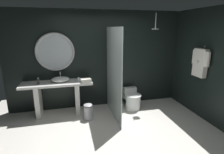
{
  "coord_description": "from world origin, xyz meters",
  "views": [
    {
      "loc": [
        -0.79,
        -2.87,
        2.14
      ],
      "look_at": [
        0.08,
        0.73,
        1.12
      ],
      "focal_mm": 28.63,
      "sensor_mm": 36.0,
      "label": 1
    }
  ],
  "objects": [
    {
      "name": "toilet",
      "position": [
        0.84,
        1.45,
        0.24
      ],
      "size": [
        0.42,
        0.61,
        0.52
      ],
      "color": "white",
      "rests_on": "ground_plane"
    },
    {
      "name": "tumbler_cup",
      "position": [
        -0.59,
        1.51,
        0.9
      ],
      "size": [
        0.08,
        0.08,
        0.1
      ],
      "primitive_type": "cylinder",
      "color": "silver",
      "rests_on": "vanity_counter"
    },
    {
      "name": "back_wall_panel",
      "position": [
        0.0,
        1.9,
        1.3
      ],
      "size": [
        4.8,
        0.1,
        2.6
      ],
      "primitive_type": "cube",
      "color": "black",
      "rests_on": "ground_plane"
    },
    {
      "name": "rain_shower_head",
      "position": [
        1.37,
        1.4,
        2.16
      ],
      "size": [
        0.18,
        0.18,
        0.39
      ],
      "color": "#B7B7BC"
    },
    {
      "name": "folded_hand_towel",
      "position": [
        -0.42,
        1.38,
        0.89
      ],
      "size": [
        0.28,
        0.22,
        0.09
      ],
      "primitive_type": "cube",
      "rotation": [
        0.0,
        0.0,
        0.2
      ],
      "color": "silver",
      "rests_on": "vanity_counter"
    },
    {
      "name": "hanging_bathrobe",
      "position": [
        2.21,
        0.66,
        1.37
      ],
      "size": [
        0.2,
        0.53,
        0.73
      ],
      "color": "#B7B7BC"
    },
    {
      "name": "soap_dispenser",
      "position": [
        -1.54,
        1.51,
        0.92
      ],
      "size": [
        0.06,
        0.06,
        0.16
      ],
      "color": "#282D28",
      "rests_on": "vanity_counter"
    },
    {
      "name": "vanity_counter",
      "position": [
        -1.12,
        1.56,
        0.56
      ],
      "size": [
        1.71,
        0.55,
        0.84
      ],
      "color": "silver",
      "rests_on": "ground_plane"
    },
    {
      "name": "shower_glass_panel",
      "position": [
        0.22,
        1.14,
        1.08
      ],
      "size": [
        0.02,
        1.42,
        2.17
      ],
      "primitive_type": "cube",
      "color": "silver",
      "rests_on": "ground_plane"
    },
    {
      "name": "waste_bin",
      "position": [
        -0.42,
        1.08,
        0.2
      ],
      "size": [
        0.22,
        0.22,
        0.39
      ],
      "color": "#B7B7BC",
      "rests_on": "ground_plane"
    },
    {
      "name": "round_wall_mirror",
      "position": [
        -1.12,
        1.81,
        1.56
      ],
      "size": [
        0.96,
        0.06,
        0.96
      ],
      "color": "#B7B7BC"
    },
    {
      "name": "side_wall_right",
      "position": [
        2.35,
        0.76,
        1.3
      ],
      "size": [
        0.1,
        2.47,
        2.6
      ],
      "primitive_type": "cube",
      "color": "black",
      "rests_on": "ground_plane"
    },
    {
      "name": "vessel_sink",
      "position": [
        -1.03,
        1.59,
        0.9
      ],
      "size": [
        0.45,
        0.37,
        0.22
      ],
      "color": "white",
      "rests_on": "vanity_counter"
    },
    {
      "name": "ground_plane",
      "position": [
        0.0,
        0.0,
        0.0
      ],
      "size": [
        5.76,
        5.76,
        0.0
      ],
      "primitive_type": "plane",
      "color": "silver"
    }
  ]
}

